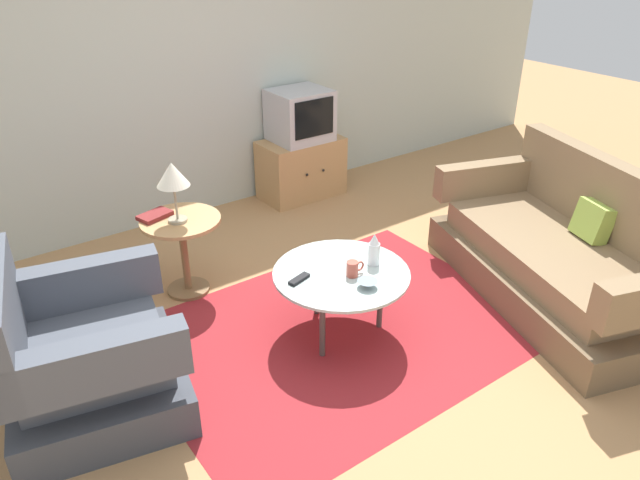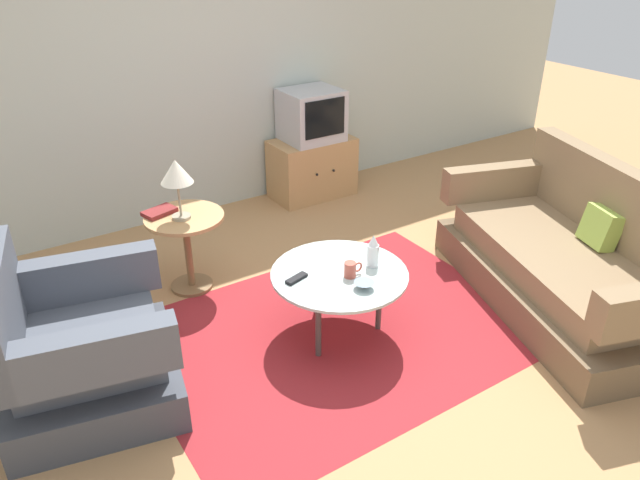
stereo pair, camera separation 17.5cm
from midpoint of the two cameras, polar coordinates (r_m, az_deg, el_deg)
The scene contains 15 objects.
ground_plane at distance 3.80m, azimuth 4.75°, elevation -9.76°, with size 16.00×16.00×0.00m, color #AD7F51.
back_wall at distance 5.19m, azimuth -11.55°, elevation 16.71°, with size 9.00×0.12×2.70m, color #B2BCB2.
area_rug at distance 3.89m, azimuth 3.06°, elevation -8.72°, with size 2.39×1.78×0.00m, color maroon.
armchair at distance 3.43m, azimuth -20.58°, elevation -10.00°, with size 1.04×1.06×0.90m.
couch at distance 4.38m, azimuth 23.60°, elevation -2.02°, with size 1.44×2.07×0.93m.
coffee_table at distance 3.66m, azimuth 3.21°, elevation -3.57°, with size 0.84×0.84×0.45m.
side_table at distance 4.20m, azimuth -11.40°, elevation 0.37°, with size 0.54×0.54×0.57m.
tv_stand at distance 5.67m, azimuth 0.14°, elevation 6.86°, with size 0.76×0.45×0.55m.
television at distance 5.51m, azimuth 0.10°, elevation 11.76°, with size 0.50×0.45×0.46m.
table_lamp at distance 3.98m, azimuth -12.25°, elevation 6.16°, with size 0.21×0.21×0.41m.
vase at distance 3.68m, azimuth 6.41°, elevation -1.10°, with size 0.07×0.07×0.21m.
mug at distance 3.58m, azimuth 4.38°, elevation -2.81°, with size 0.12×0.07×0.10m.
bowl at distance 3.49m, azimuth 5.64°, elevation -4.31°, with size 0.12×0.12×0.04m.
tv_remote_dark at distance 3.56m, azimuth -0.84°, elevation -3.68°, with size 0.16×0.09×0.02m.
book at distance 4.20m, azimuth -13.84°, elevation 2.61°, with size 0.24×0.19×0.03m.
Camera 2 is at (-1.82, -2.39, 2.33)m, focal length 33.74 mm.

